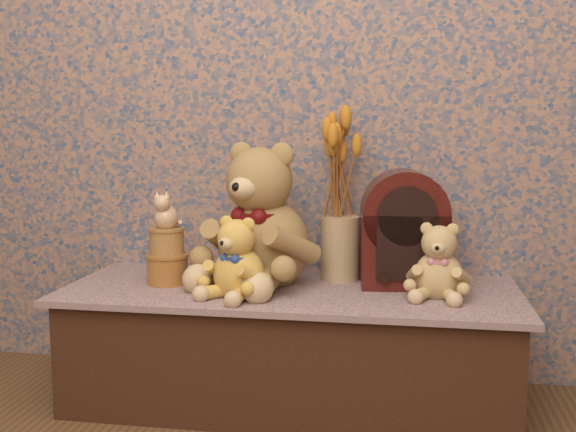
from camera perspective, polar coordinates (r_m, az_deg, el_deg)
name	(u,v)px	position (r m, az deg, el deg)	size (l,w,h in m)	color
display_shelf	(291,345)	(2.27, 0.22, -10.70)	(1.46, 0.60, 0.38)	#34496B
teddy_large	(263,208)	(2.23, -2.07, 0.63)	(0.40, 0.47, 0.50)	#915F38
teddy_medium	(239,254)	(2.09, -4.13, -3.14)	(0.21, 0.25, 0.27)	#C38637
teddy_small	(439,257)	(2.12, 12.50, -3.38)	(0.19, 0.23, 0.25)	tan
cathedral_radio	(404,228)	(2.24, 9.64, -1.00)	(0.27, 0.20, 0.38)	#3C100B
ceramic_vase	(340,248)	(2.31, 4.38, -2.70)	(0.13, 0.13, 0.22)	tan
dried_stalks	(341,159)	(2.28, 4.46, 4.73)	(0.20, 0.20, 0.38)	orange
biscuit_tin_lower	(167,269)	(2.29, -10.04, -4.39)	(0.13, 0.13, 0.10)	gold
biscuit_tin_upper	(167,242)	(2.28, -10.10, -2.12)	(0.11, 0.11, 0.09)	#D4B25C
cat_figurine	(166,209)	(2.26, -10.16, 0.57)	(0.09, 0.10, 0.13)	silver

